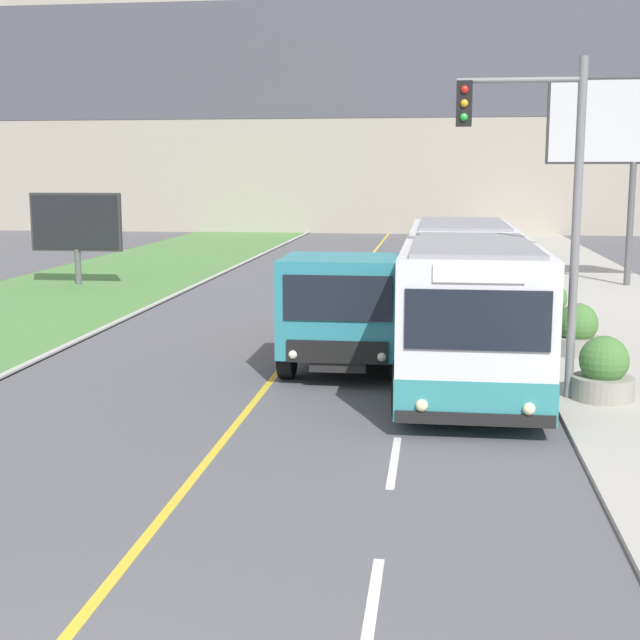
# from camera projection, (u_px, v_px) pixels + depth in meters

# --- Properties ---
(lane_marking_centre) EXTENTS (2.88, 140.00, 0.01)m
(lane_marking_centre) POSITION_uv_depth(u_px,v_px,m) (129.00, 612.00, 8.66)
(lane_marking_centre) COLOR gold
(lane_marking_centre) RESTS_ON ground_plane
(apartment_block_background) EXTENTS (80.00, 8.04, 22.39)m
(apartment_block_background) POSITION_uv_depth(u_px,v_px,m) (394.00, 73.00, 63.37)
(apartment_block_background) COLOR #A89E8E
(apartment_block_background) RESTS_ON ground_plane
(city_bus) EXTENTS (2.71, 12.66, 2.94)m
(city_bus) POSITION_uv_depth(u_px,v_px,m) (465.00, 295.00, 19.98)
(city_bus) COLOR silver
(city_bus) RESTS_ON ground_plane
(dump_truck) EXTENTS (2.59, 6.71, 2.51)m
(dump_truck) POSITION_uv_depth(u_px,v_px,m) (348.00, 311.00, 19.27)
(dump_truck) COLOR black
(dump_truck) RESTS_ON ground_plane
(traffic_light_mast) EXTENTS (2.28, 0.32, 6.24)m
(traffic_light_mast) POSITION_uv_depth(u_px,v_px,m) (542.00, 187.00, 16.05)
(traffic_light_mast) COLOR slate
(traffic_light_mast) RESTS_ON ground_plane
(billboard_large) EXTENTS (6.26, 0.24, 7.55)m
(billboard_large) POSITION_uv_depth(u_px,v_px,m) (636.00, 127.00, 32.04)
(billboard_large) COLOR #59595B
(billboard_large) RESTS_ON ground_plane
(billboard_small) EXTENTS (3.50, 0.24, 3.46)m
(billboard_small) POSITION_uv_depth(u_px,v_px,m) (76.00, 224.00, 33.28)
(billboard_small) COLOR #59595B
(billboard_small) RESTS_ON ground_plane
(planter_round_near) EXTENTS (1.13, 1.13, 1.18)m
(planter_round_near) POSITION_uv_depth(u_px,v_px,m) (603.00, 372.00, 16.38)
(planter_round_near) COLOR gray
(planter_round_near) RESTS_ON sidewalk_right
(planter_round_second) EXTENTS (1.16, 1.16, 1.18)m
(planter_round_second) POSITION_uv_depth(u_px,v_px,m) (577.00, 332.00, 20.45)
(planter_round_second) COLOR gray
(planter_round_second) RESTS_ON sidewalk_right
(planter_round_third) EXTENTS (1.08, 1.08, 1.14)m
(planter_round_third) POSITION_uv_depth(u_px,v_px,m) (551.00, 306.00, 24.55)
(planter_round_third) COLOR gray
(planter_round_third) RESTS_ON sidewalk_right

